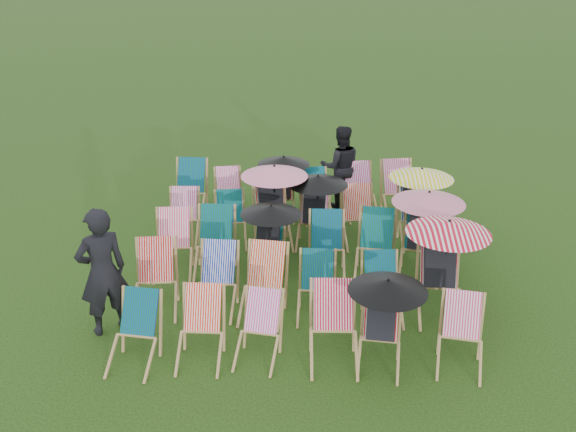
{
  "coord_description": "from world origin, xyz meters",
  "views": [
    {
      "loc": [
        0.09,
        -9.06,
        5.11
      ],
      "look_at": [
        -0.12,
        0.3,
        0.9
      ],
      "focal_mm": 40.0,
      "sensor_mm": 36.0,
      "label": 1
    }
  ],
  "objects_px": {
    "deckchair_29": "(400,191)",
    "person_left": "(102,272)",
    "deckchair_0": "(134,333)",
    "deckchair_5": "(461,336)",
    "person_rear": "(340,167)"
  },
  "relations": [
    {
      "from": "deckchair_5",
      "to": "deckchair_0",
      "type": "bearing_deg",
      "value": -168.07
    },
    {
      "from": "deckchair_5",
      "to": "deckchair_29",
      "type": "xyz_separation_m",
      "value": [
        -0.13,
        4.71,
        0.07
      ]
    },
    {
      "from": "deckchair_0",
      "to": "person_left",
      "type": "xyz_separation_m",
      "value": [
        -0.55,
        0.71,
        0.48
      ]
    },
    {
      "from": "person_left",
      "to": "deckchair_29",
      "type": "bearing_deg",
      "value": -172.23
    },
    {
      "from": "deckchair_29",
      "to": "person_left",
      "type": "bearing_deg",
      "value": -145.53
    },
    {
      "from": "deckchair_0",
      "to": "person_left",
      "type": "height_order",
      "value": "person_left"
    },
    {
      "from": "deckchair_5",
      "to": "person_left",
      "type": "height_order",
      "value": "person_left"
    },
    {
      "from": "deckchair_0",
      "to": "person_rear",
      "type": "relative_size",
      "value": 0.54
    },
    {
      "from": "deckchair_0",
      "to": "deckchair_5",
      "type": "bearing_deg",
      "value": 9.27
    },
    {
      "from": "person_left",
      "to": "deckchair_5",
      "type": "bearing_deg",
      "value": 137.98
    },
    {
      "from": "deckchair_0",
      "to": "person_left",
      "type": "distance_m",
      "value": 1.02
    },
    {
      "from": "person_left",
      "to": "person_rear",
      "type": "bearing_deg",
      "value": -161.02
    },
    {
      "from": "deckchair_0",
      "to": "person_left",
      "type": "relative_size",
      "value": 0.48
    },
    {
      "from": "deckchair_29",
      "to": "person_rear",
      "type": "height_order",
      "value": "person_rear"
    },
    {
      "from": "deckchair_0",
      "to": "deckchair_5",
      "type": "xyz_separation_m",
      "value": [
        4.13,
        0.04,
        -0.0
      ]
    }
  ]
}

